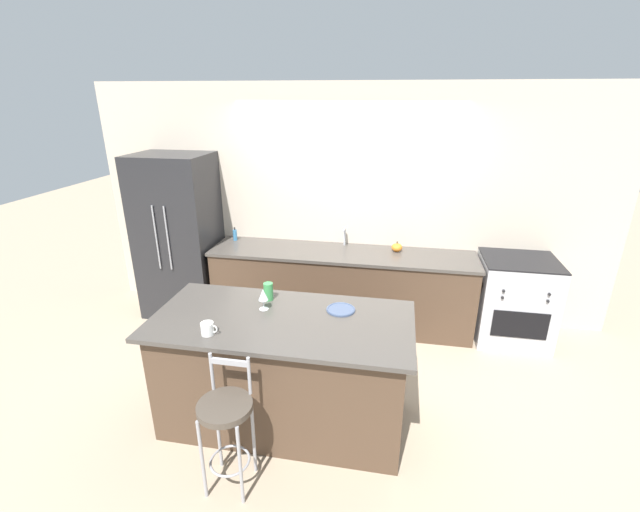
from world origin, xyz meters
The scene contains 14 objects.
ground_plane centered at (0.00, 0.00, 0.00)m, with size 18.00×18.00×0.00m, color tan.
wall_back centered at (0.00, 0.73, 1.35)m, with size 6.00×0.07×2.70m.
back_counter centered at (0.00, 0.39, 0.45)m, with size 3.00×0.71×0.89m.
sink_faucet centered at (0.00, 0.59, 1.03)m, with size 0.02×0.13×0.22m.
kitchen_island centered at (-0.23, -1.34, 0.48)m, with size 2.01×0.97×0.95m.
refrigerator centered at (-1.96, 0.35, 0.97)m, with size 0.87×0.74×1.94m.
oven_range centered at (1.90, 0.36, 0.47)m, with size 0.76×0.70×0.94m.
bar_stool_near centered at (-0.44, -2.02, 0.55)m, with size 0.37×0.37×0.97m.
dinner_plate centered at (0.20, -1.12, 0.96)m, with size 0.23×0.23×0.02m.
wine_glass centered at (-0.41, -1.21, 1.08)m, with size 0.08×0.08×0.17m.
coffee_mug centered at (-0.69, -1.65, 1.00)m, with size 0.12×0.09×0.09m.
tumbler_cup centered at (-0.42, -1.04, 1.03)m, with size 0.08×0.08×0.15m.
pumpkin_decoration centered at (0.61, 0.50, 0.94)m, with size 0.12×0.12×0.12m.
soap_bottle centered at (-1.33, 0.54, 0.96)m, with size 0.05×0.05×0.16m.
Camera 1 is at (0.59, -4.12, 2.57)m, focal length 24.00 mm.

